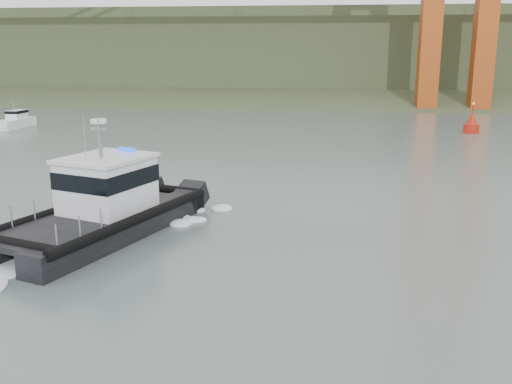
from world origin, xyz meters
TOP-DOWN VIEW (x-y plane):
  - ground at (0.00, 0.00)m, footprint 400.00×400.00m
  - headlands at (0.00, 125.50)m, footprint 500.00×105.36m
  - patrol_boat at (-9.02, 9.30)m, footprint 8.30×13.12m
  - motorboat at (-34.99, 48.15)m, footprint 2.54×6.15m
  - nav_buoy at (18.73, 49.50)m, footprint 1.75×1.75m

SIDE VIEW (x-z plane):
  - ground at x=0.00m, z-range 0.00..0.00m
  - motorboat at x=-34.99m, z-range -0.83..2.47m
  - nav_buoy at x=18.73m, z-range -0.86..2.78m
  - patrol_boat at x=-9.02m, z-range -1.49..4.49m
  - headlands at x=0.00m, z-range -6.52..20.61m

